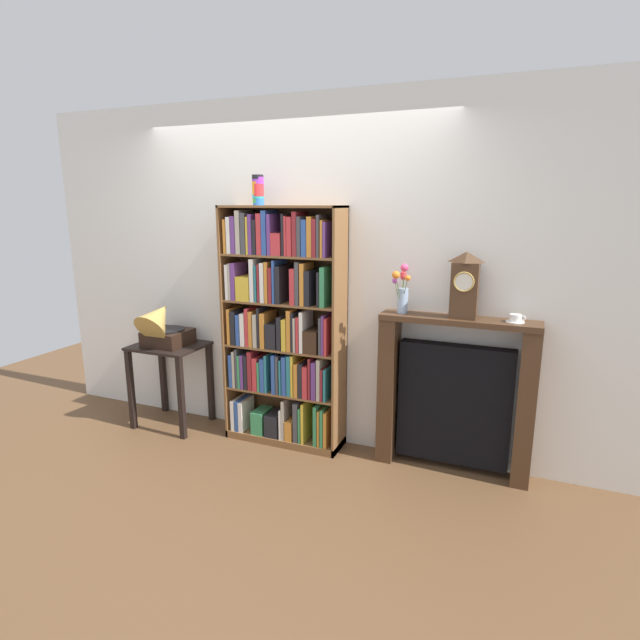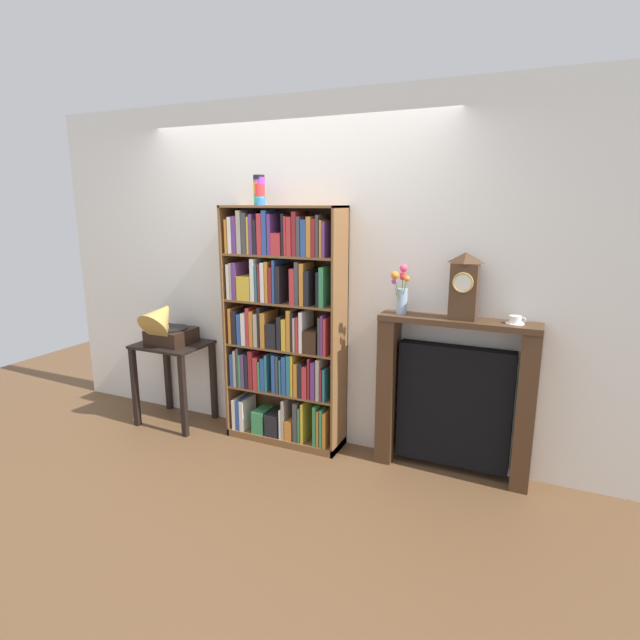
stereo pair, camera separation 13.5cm
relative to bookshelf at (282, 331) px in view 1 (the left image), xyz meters
name	(u,v)px [view 1 (the left image)]	position (x,y,z in m)	size (l,w,h in m)	color
ground_plane	(279,447)	(0.01, -0.11, -0.93)	(7.90, 6.40, 0.02)	brown
wall_back	(309,275)	(0.15, 0.20, 0.42)	(4.90, 0.08, 2.67)	silver
bookshelf	(282,331)	(0.00, 0.00, 0.00)	(0.95, 0.30, 1.87)	brown
cup_stack	(258,190)	(-0.17, 0.00, 1.06)	(0.09, 0.09, 0.22)	blue
side_table_left	(170,365)	(-1.03, -0.08, -0.38)	(0.58, 0.47, 0.72)	black
gramophone	(162,326)	(-1.03, -0.14, -0.02)	(0.34, 0.46, 0.45)	black
fireplace_mantel	(454,396)	(1.33, 0.06, -0.37)	(1.07, 0.23, 1.13)	#472D1C
mantel_clock	(465,285)	(1.35, 0.04, 0.44)	(0.18, 0.14, 0.45)	#472D1C
flower_vase	(402,291)	(0.93, 0.03, 0.37)	(0.14, 0.15, 0.35)	#99B2D1
teacup_with_saucer	(515,319)	(1.68, 0.05, 0.23)	(0.13, 0.12, 0.05)	white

